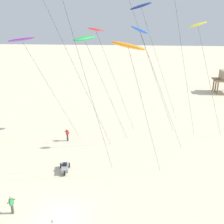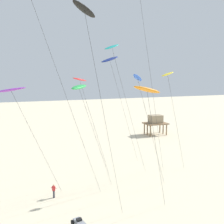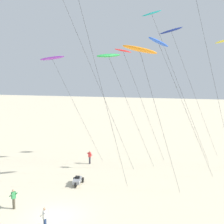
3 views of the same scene
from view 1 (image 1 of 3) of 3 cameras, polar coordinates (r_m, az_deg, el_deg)
ground_plane at (r=23.94m, az=-11.06°, el=-21.09°), size 260.00×260.00×0.00m
kite_blue at (r=27.24m, az=6.07°, el=16.69°), size 6.78×4.38×14.73m
kite_purple at (r=32.39m, az=-18.65°, el=14.29°), size 6.87×3.70×13.42m
kite_orange at (r=23.15m, az=3.54°, el=13.80°), size 5.19×2.77×13.72m
kite_navy at (r=36.74m, az=6.26°, el=21.35°), size 7.83×4.41×17.28m
kite_red at (r=33.28m, az=-3.32°, el=16.80°), size 5.93×3.46×14.30m
kite_yellow at (r=32.15m, az=17.93°, el=16.84°), size 6.34×3.44×14.99m
kite_green at (r=30.33m, az=-5.86°, el=15.28°), size 6.22×4.29×13.54m
kite_flyer_middle at (r=24.73m, az=-20.59°, el=-17.96°), size 0.69×0.70×1.67m
kite_flyer_furthest at (r=35.46m, az=-9.50°, el=-4.74°), size 0.68×0.67×1.67m
beach_buggy at (r=29.27m, az=-10.03°, el=-11.53°), size 1.25×2.13×0.82m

